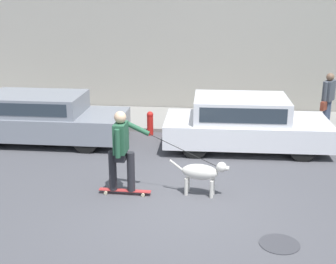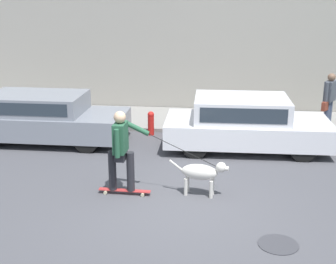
# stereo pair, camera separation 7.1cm
# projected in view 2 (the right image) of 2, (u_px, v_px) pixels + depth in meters

# --- Properties ---
(ground_plane) EXTENTS (36.00, 36.00, 0.00)m
(ground_plane) POSITION_uv_depth(u_px,v_px,m) (183.00, 208.00, 8.53)
(ground_plane) COLOR #47474C
(back_wall) EXTENTS (32.00, 0.30, 5.74)m
(back_wall) POSITION_uv_depth(u_px,v_px,m) (203.00, 21.00, 14.64)
(back_wall) COLOR #9E998E
(back_wall) RESTS_ON ground_plane
(sidewalk_curb) EXTENTS (30.00, 2.51, 0.10)m
(sidewalk_curb) POSITION_uv_depth(u_px,v_px,m) (199.00, 120.00, 14.11)
(sidewalk_curb) COLOR gray
(sidewalk_curb) RESTS_ON ground_plane
(parked_car_0) EXTENTS (4.26, 1.74, 1.26)m
(parked_car_0) POSITION_uv_depth(u_px,v_px,m) (43.00, 118.00, 12.14)
(parked_car_0) COLOR black
(parked_car_0) RESTS_ON ground_plane
(parked_car_1) EXTENTS (4.06, 1.92, 1.31)m
(parked_car_1) POSITION_uv_depth(u_px,v_px,m) (245.00, 124.00, 11.56)
(parked_car_1) COLOR black
(parked_car_1) RESTS_ON ground_plane
(dog) EXTENTS (1.16, 0.41, 0.71)m
(dog) POSITION_uv_depth(u_px,v_px,m) (202.00, 173.00, 8.94)
(dog) COLOR beige
(dog) RESTS_ON ground_plane
(skateboarder) EXTENTS (2.37, 0.62, 1.67)m
(skateboarder) POSITION_uv_depth(u_px,v_px,m) (121.00, 148.00, 8.85)
(skateboarder) COLOR beige
(skateboarder) RESTS_ON ground_plane
(pedestrian_with_bag) EXTENTS (0.48, 0.65, 1.53)m
(pedestrian_with_bag) POSITION_uv_depth(u_px,v_px,m) (329.00, 98.00, 12.91)
(pedestrian_with_bag) COLOR #3D4760
(pedestrian_with_bag) RESTS_ON sidewalk_curb
(manhole_cover) EXTENTS (0.63, 0.63, 0.01)m
(manhole_cover) POSITION_uv_depth(u_px,v_px,m) (278.00, 244.00, 7.31)
(manhole_cover) COLOR #38383D
(manhole_cover) RESTS_ON ground_plane
(fire_hydrant) EXTENTS (0.18, 0.18, 0.66)m
(fire_hydrant) POSITION_uv_depth(u_px,v_px,m) (151.00, 123.00, 12.73)
(fire_hydrant) COLOR red
(fire_hydrant) RESTS_ON ground_plane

